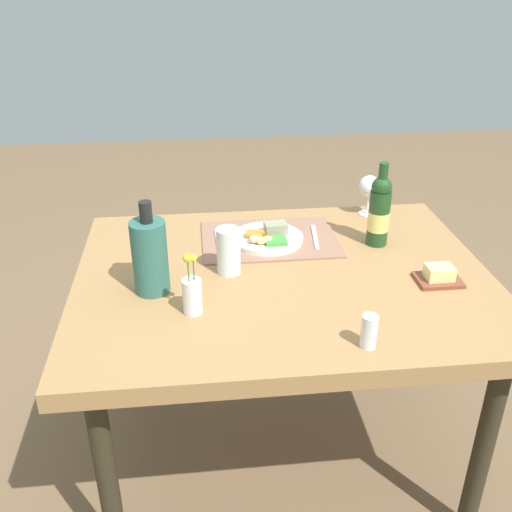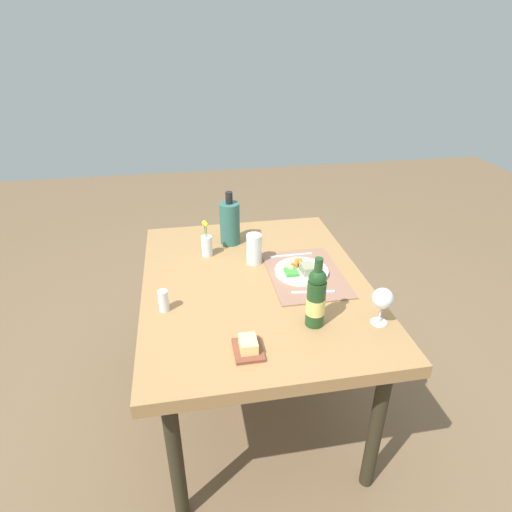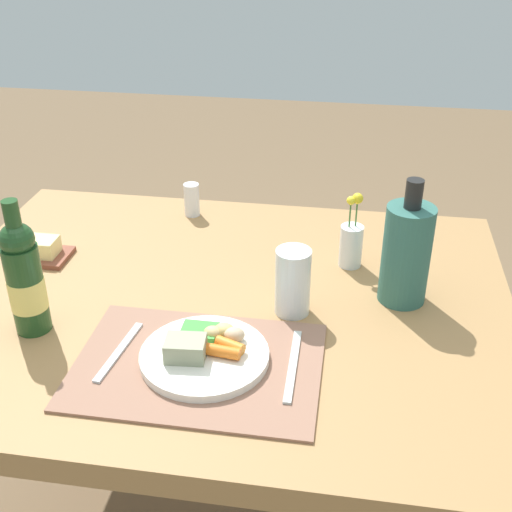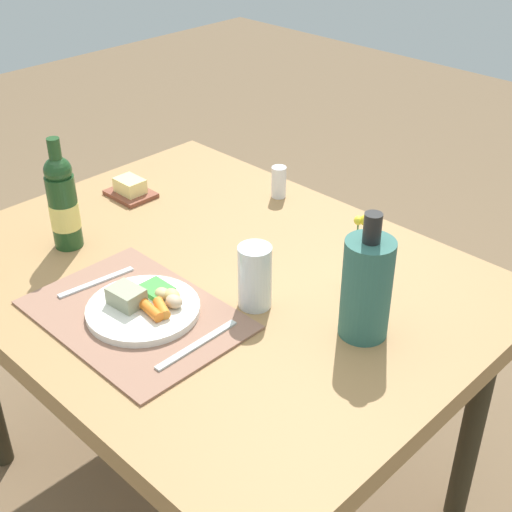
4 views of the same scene
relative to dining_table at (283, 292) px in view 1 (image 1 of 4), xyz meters
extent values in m
plane|color=brown|center=(0.00, 0.00, -0.66)|extent=(8.00, 8.00, 0.00)
cube|color=#A27747|center=(0.00, 0.00, 0.04)|extent=(1.26, 0.98, 0.05)
cylinder|color=#2F291A|center=(-0.53, -0.39, -0.32)|extent=(0.06, 0.06, 0.68)
cylinder|color=#2F291A|center=(0.53, -0.39, -0.32)|extent=(0.06, 0.06, 0.68)
cylinder|color=#2F291A|center=(-0.53, 0.39, -0.32)|extent=(0.06, 0.06, 0.68)
cylinder|color=#2F291A|center=(0.53, 0.39, -0.32)|extent=(0.06, 0.06, 0.68)
cube|color=#926752|center=(0.01, -0.23, 0.07)|extent=(0.46, 0.32, 0.01)
cylinder|color=white|center=(0.02, -0.22, 0.08)|extent=(0.24, 0.24, 0.02)
cube|color=gray|center=(-0.01, -0.24, 0.11)|extent=(0.08, 0.06, 0.04)
cylinder|color=orange|center=(0.06, -0.22, 0.10)|extent=(0.07, 0.03, 0.02)
cylinder|color=orange|center=(0.07, -0.20, 0.10)|extent=(0.06, 0.04, 0.02)
ellipsoid|color=#D1B979|center=(0.03, -0.17, 0.10)|extent=(0.04, 0.03, 0.02)
ellipsoid|color=#DDC171|center=(0.05, -0.16, 0.10)|extent=(0.04, 0.03, 0.03)
ellipsoid|color=tan|center=(0.07, -0.17, 0.10)|extent=(0.04, 0.03, 0.03)
cube|color=green|center=(0.00, -0.16, 0.10)|extent=(0.07, 0.06, 0.01)
cube|color=silver|center=(-0.14, -0.22, 0.08)|extent=(0.04, 0.19, 0.00)
cube|color=silver|center=(0.19, -0.21, 0.08)|extent=(0.02, 0.21, 0.00)
cylinder|color=silver|center=(0.28, 0.19, 0.12)|extent=(0.05, 0.05, 0.10)
cylinder|color=#3F7233|center=(0.27, 0.19, 0.15)|extent=(0.00, 0.00, 0.17)
sphere|color=yellow|center=(0.27, 0.19, 0.24)|extent=(0.02, 0.02, 0.02)
cylinder|color=#3F7233|center=(0.28, 0.19, 0.15)|extent=(0.00, 0.00, 0.17)
sphere|color=yellow|center=(0.28, 0.19, 0.24)|extent=(0.02, 0.02, 0.02)
cylinder|color=silver|center=(0.16, -0.02, 0.14)|extent=(0.07, 0.07, 0.14)
cylinder|color=#A9E2C0|center=(0.16, -0.02, 0.11)|extent=(0.07, 0.07, 0.08)
cylinder|color=#306459|center=(0.39, 0.06, 0.18)|extent=(0.10, 0.10, 0.22)
cylinder|color=black|center=(0.39, 0.06, 0.32)|extent=(0.04, 0.04, 0.06)
cube|color=brown|center=(-0.45, 0.10, 0.08)|extent=(0.13, 0.10, 0.01)
cube|color=#F8E18B|center=(-0.45, 0.10, 0.10)|extent=(0.08, 0.06, 0.04)
cylinder|color=white|center=(-0.15, 0.39, 0.11)|extent=(0.04, 0.04, 0.09)
cylinder|color=#1F451F|center=(-0.34, -0.17, 0.16)|extent=(0.07, 0.07, 0.19)
sphere|color=#1F451F|center=(-0.34, -0.17, 0.27)|extent=(0.07, 0.07, 0.07)
cylinder|color=#1F451F|center=(-0.34, -0.17, 0.31)|extent=(0.03, 0.03, 0.07)
cylinder|color=#EDDA6D|center=(-0.34, -0.17, 0.15)|extent=(0.07, 0.07, 0.07)
cylinder|color=white|center=(-0.38, -0.41, 0.07)|extent=(0.06, 0.06, 0.00)
cylinder|color=white|center=(-0.38, -0.41, 0.11)|extent=(0.01, 0.01, 0.07)
sphere|color=white|center=(-0.38, -0.41, 0.18)|extent=(0.08, 0.08, 0.08)
camera|label=1|loc=(0.25, 1.53, 0.94)|focal=40.82mm
camera|label=2|loc=(-1.58, 0.28, 1.07)|focal=30.06mm
camera|label=3|loc=(0.27, -1.16, 0.85)|focal=46.19mm
camera|label=4|loc=(1.05, -0.92, 0.97)|focal=49.73mm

